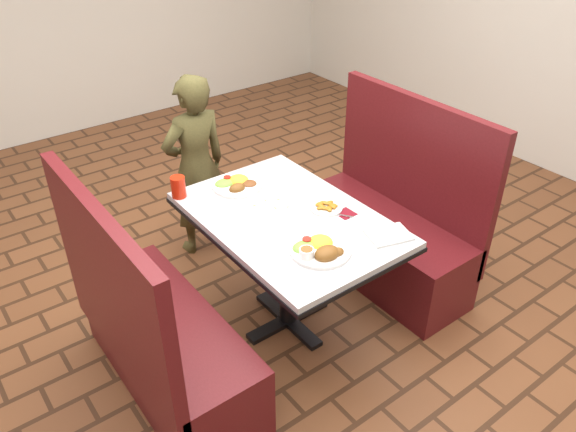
# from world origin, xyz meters

# --- Properties ---
(dining_table) EXTENTS (0.81, 1.21, 0.75)m
(dining_table) POSITION_xyz_m (0.00, 0.00, 0.65)
(dining_table) COLOR silver
(dining_table) RESTS_ON ground
(booth_bench_left) EXTENTS (0.47, 1.20, 1.17)m
(booth_bench_left) POSITION_xyz_m (-0.80, 0.00, 0.33)
(booth_bench_left) COLOR #5B1418
(booth_bench_left) RESTS_ON ground
(booth_bench_right) EXTENTS (0.47, 1.20, 1.17)m
(booth_bench_right) POSITION_xyz_m (0.80, 0.00, 0.33)
(booth_bench_right) COLOR #5B1418
(booth_bench_right) RESTS_ON ground
(diner_person) EXTENTS (0.46, 0.31, 1.25)m
(diner_person) POSITION_xyz_m (-0.01, 1.00, 0.62)
(diner_person) COLOR brown
(diner_person) RESTS_ON ground
(near_dinner_plate) EXTENTS (0.30, 0.30, 0.09)m
(near_dinner_plate) POSITION_xyz_m (-0.07, -0.35, 0.78)
(near_dinner_plate) COLOR white
(near_dinner_plate) RESTS_ON dining_table
(far_dinner_plate) EXTENTS (0.28, 0.28, 0.07)m
(far_dinner_plate) POSITION_xyz_m (-0.04, 0.43, 0.78)
(far_dinner_plate) COLOR white
(far_dinner_plate) RESTS_ON dining_table
(plantain_plate) EXTENTS (0.18, 0.18, 0.03)m
(plantain_plate) POSITION_xyz_m (0.21, -0.07, 0.76)
(plantain_plate) COLOR white
(plantain_plate) RESTS_ON dining_table
(maroon_napkin) EXTENTS (0.09, 0.09, 0.00)m
(maroon_napkin) POSITION_xyz_m (0.26, -0.17, 0.75)
(maroon_napkin) COLOR maroon
(maroon_napkin) RESTS_ON dining_table
(spoon_utensil) EXTENTS (0.09, 0.12, 0.00)m
(spoon_utensil) POSITION_xyz_m (0.22, -0.16, 0.76)
(spoon_utensil) COLOR silver
(spoon_utensil) RESTS_ON dining_table
(red_tumbler) EXTENTS (0.08, 0.08, 0.12)m
(red_tumbler) POSITION_xyz_m (-0.36, 0.53, 0.81)
(red_tumbler) COLOR red
(red_tumbler) RESTS_ON dining_table
(paper_napkin) EXTENTS (0.25, 0.21, 0.01)m
(paper_napkin) POSITION_xyz_m (0.29, -0.45, 0.76)
(paper_napkin) COLOR silver
(paper_napkin) RESTS_ON dining_table
(knife_utensil) EXTENTS (0.06, 0.18, 0.00)m
(knife_utensil) POSITION_xyz_m (-0.06, -0.33, 0.76)
(knife_utensil) COLOR #B8B8BC
(knife_utensil) RESTS_ON dining_table
(fork_utensil) EXTENTS (0.09, 0.13, 0.00)m
(fork_utensil) POSITION_xyz_m (-0.12, -0.37, 0.76)
(fork_utensil) COLOR #BABBBF
(fork_utensil) RESTS_ON dining_table
(lettuce_shreds) EXTENTS (0.28, 0.32, 0.00)m
(lettuce_shreds) POSITION_xyz_m (0.04, 0.06, 0.75)
(lettuce_shreds) COLOR #94C44E
(lettuce_shreds) RESTS_ON dining_table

